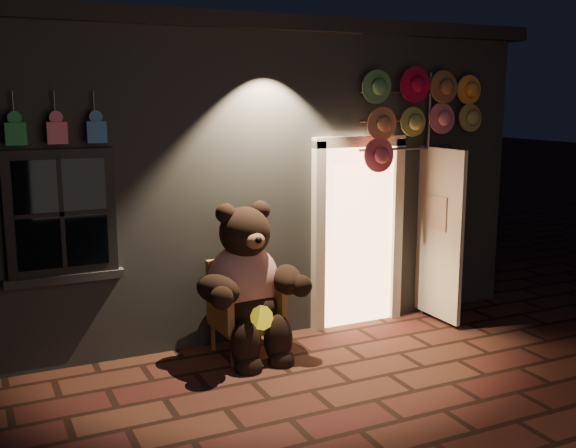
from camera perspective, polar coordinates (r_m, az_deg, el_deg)
ground at (r=6.29m, az=2.00°, el=-13.91°), size 60.00×60.00×0.00m
shop_building at (r=9.48m, az=-9.18°, el=5.19°), size 7.30×5.95×3.51m
wicker_armchair at (r=7.04m, az=-3.82°, el=-7.00°), size 0.70×0.63×0.97m
teddy_bear at (r=6.86m, az=-3.43°, el=-5.23°), size 1.22×0.97×1.68m
hat_rack at (r=7.92m, az=11.32°, el=9.20°), size 1.68×0.22×2.92m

